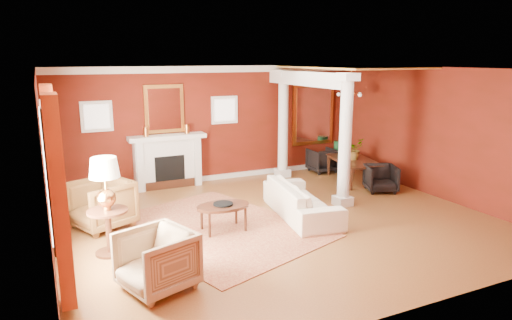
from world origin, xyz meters
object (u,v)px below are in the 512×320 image
dining_table (355,164)px  armchair_leopard (101,202)px  side_table (106,189)px  armchair_stripe (156,258)px  sofa (302,194)px  coffee_table (223,207)px

dining_table → armchair_leopard: bearing=108.7°
side_table → dining_table: 6.61m
armchair_leopard → armchair_stripe: 2.76m
sofa → armchair_stripe: size_ratio=2.50×
armchair_leopard → coffee_table: size_ratio=1.01×
sofa → dining_table: dining_table is taller
coffee_table → dining_table: bearing=22.5°
armchair_stripe → coffee_table: bearing=116.4°
side_table → armchair_leopard: bearing=88.2°
coffee_table → dining_table: (4.27, 1.77, 0.01)m
side_table → sofa: bearing=3.7°
sofa → armchair_stripe: 3.71m
sofa → dining_table: 3.07m
coffee_table → side_table: bearing=-175.8°
sofa → armchair_leopard: 3.82m
armchair_leopard → coffee_table: bearing=36.9°
sofa → armchair_leopard: (-3.68, 1.03, 0.05)m
armchair_leopard → armchair_stripe: bearing=-15.7°
armchair_leopard → armchair_stripe: (0.39, -2.74, -0.04)m
sofa → armchair_stripe: armchair_stripe is taller
side_table → dining_table: (6.29, 1.92, -0.63)m
sofa → armchair_leopard: size_ratio=2.29×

